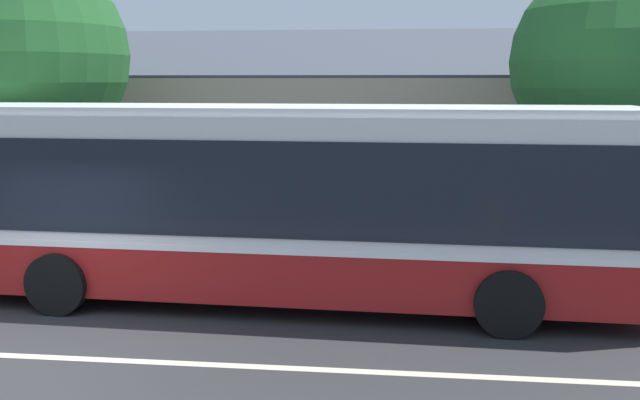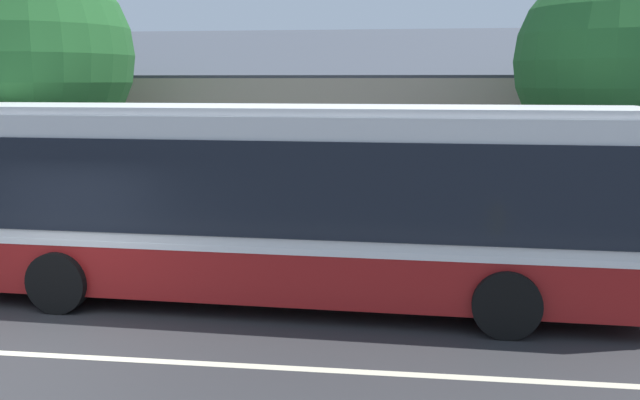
# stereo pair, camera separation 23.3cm
# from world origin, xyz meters

# --- Properties ---
(ground_plane) EXTENTS (300.00, 300.00, 0.00)m
(ground_plane) POSITION_xyz_m (0.00, 0.00, 0.00)
(ground_plane) COLOR #2D2D30
(sidewalk_far) EXTENTS (60.00, 3.00, 0.15)m
(sidewalk_far) POSITION_xyz_m (0.00, 6.00, 0.07)
(sidewalk_far) COLOR gray
(sidewalk_far) RESTS_ON ground
(lane_divider_stripe) EXTENTS (60.00, 0.16, 0.01)m
(lane_divider_stripe) POSITION_xyz_m (0.00, 0.00, 0.00)
(lane_divider_stripe) COLOR beige
(lane_divider_stripe) RESTS_ON ground
(community_building) EXTENTS (26.51, 8.86, 6.28)m
(community_building) POSITION_xyz_m (0.37, 13.69, 2.00)
(community_building) COLOR tan
(community_building) RESTS_ON ground
(transit_bus) EXTENTS (12.12, 3.05, 3.29)m
(transit_bus) POSITION_xyz_m (3.05, 2.90, 1.76)
(transit_bus) COLOR maroon
(transit_bus) RESTS_ON ground
(bench_by_building) EXTENTS (1.59, 0.51, 0.94)m
(bench_by_building) POSITION_xyz_m (-2.83, 5.78, 0.56)
(bench_by_building) COLOR #4C4C4C
(bench_by_building) RESTS_ON sidewalk_far
(bench_down_street) EXTENTS (1.66, 0.51, 0.94)m
(bench_down_street) POSITION_xyz_m (1.23, 5.56, 0.57)
(bench_down_street) COLOR #4C4C4C
(bench_down_street) RESTS_ON sidewalk_far
(street_tree_primary) EXTENTS (4.13, 4.13, 6.15)m
(street_tree_primary) POSITION_xyz_m (9.37, 6.76, 4.07)
(street_tree_primary) COLOR #4C3828
(street_tree_primary) RESTS_ON ground
(street_tree_secondary) EXTENTS (4.55, 4.55, 6.52)m
(street_tree_secondary) POSITION_xyz_m (-3.15, 6.44, 4.23)
(street_tree_secondary) COLOR #4C3828
(street_tree_secondary) RESTS_ON ground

